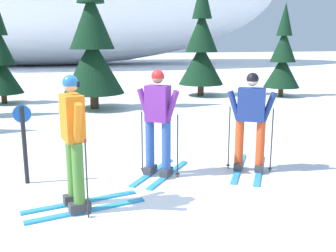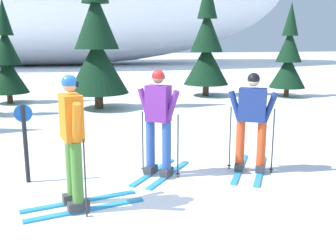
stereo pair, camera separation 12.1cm
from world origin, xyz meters
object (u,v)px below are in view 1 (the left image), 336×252
Objects in this scene: pine_tree_center_left at (1,60)px; pine_tree_far_right at (283,58)px; trail_marker_post at (24,139)px; skier_orange_jacket at (74,140)px; skier_navy_jacket at (251,120)px; pine_tree_right at (201,47)px; pine_tree_center_right at (92,42)px; skier_purple_jacket at (158,122)px.

pine_tree_far_right is at bearing -5.37° from pine_tree_center_left.
pine_tree_far_right reaches higher than trail_marker_post.
skier_orange_jacket is 0.50× the size of pine_tree_center_left.
pine_tree_center_left is (-5.11, 9.18, 0.62)m from skier_navy_jacket.
pine_tree_right is (7.56, 0.05, 0.43)m from pine_tree_center_left.
pine_tree_center_right is 1.41× the size of pine_tree_far_right.
trail_marker_post is (-6.17, -8.83, -1.24)m from pine_tree_right.
pine_tree_right is at bearing 0.42° from pine_tree_center_left.
pine_tree_center_left reaches higher than trail_marker_post.
pine_tree_center_left is 7.57m from pine_tree_right.
trail_marker_post is (-2.13, 0.21, -0.21)m from skier_purple_jacket.
pine_tree_right is 1.28× the size of pine_tree_far_right.
pine_tree_center_right is at bearing -155.83° from pine_tree_right.
skier_navy_jacket is 10.52m from pine_tree_center_left.
skier_purple_jacket is 0.38× the size of pine_tree_right.
pine_tree_center_left is 0.78× the size of pine_tree_right.
skier_navy_jacket is 0.37× the size of pine_tree_right.
pine_tree_center_left reaches higher than skier_navy_jacket.
trail_marker_post is (-9.25, -7.77, -0.81)m from pine_tree_far_right.
skier_purple_jacket is 0.49× the size of pine_tree_center_left.
pine_tree_center_right is (0.94, 8.03, 1.21)m from skier_orange_jacket.
pine_tree_center_right is at bearing -32.69° from pine_tree_center_left.
skier_purple_jacket is 1.41× the size of trail_marker_post.
pine_tree_right is at bearing 75.15° from skier_navy_jacket.
skier_purple_jacket is at bearing -131.72° from pine_tree_far_right.
pine_tree_far_right is 12.11m from trail_marker_post.
pine_tree_center_left is (-3.52, 8.98, 0.60)m from skier_purple_jacket.
skier_orange_jacket reaches higher than skier_purple_jacket.
pine_tree_center_left is (-2.12, 9.99, 0.57)m from skier_orange_jacket.
skier_orange_jacket is 1.43× the size of trail_marker_post.
skier_orange_jacket is 0.50× the size of pine_tree_far_right.
skier_orange_jacket is at bearing -78.03° from pine_tree_center_left.
skier_purple_jacket is 2.15m from trail_marker_post.
pine_tree_far_right reaches higher than pine_tree_center_left.
skier_purple_jacket is 7.14m from pine_tree_center_right.
pine_tree_center_right is at bearing 83.33° from skier_orange_jacket.
pine_tree_right is (5.44, 10.05, 1.00)m from skier_orange_jacket.
skier_orange_jacket is 10.23m from pine_tree_center_left.
pine_tree_center_right reaches higher than skier_purple_jacket.
pine_tree_center_right is (3.06, -1.96, 0.64)m from pine_tree_center_left.
skier_navy_jacket is at bearing -74.15° from pine_tree_center_right.
skier_purple_jacket is 1.60m from skier_navy_jacket.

